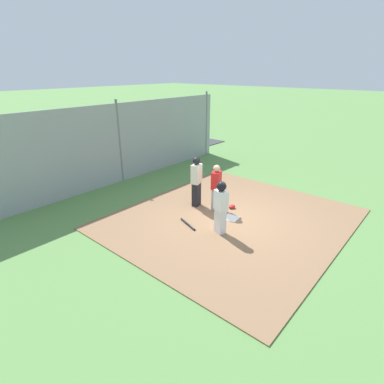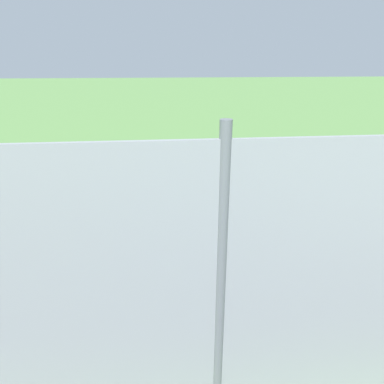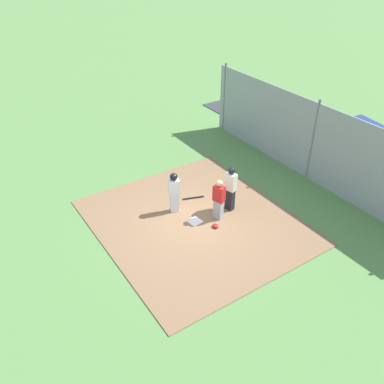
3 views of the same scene
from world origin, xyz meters
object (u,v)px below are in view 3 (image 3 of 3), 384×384
object	(u,v)px
catcher	(219,199)
umpire	(231,188)
baseball_bat	(193,198)
parked_car_blue	(362,140)
catcher_mask	(215,226)
home_plate	(195,221)
runner	(174,190)
parked_car_silver	(310,122)

from	to	relation	value
catcher	umpire	world-z (taller)	umpire
baseball_bat	parked_car_blue	xyz separation A→B (m)	(-1.01, -8.45, 0.55)
catcher	catcher_mask	bearing A→B (deg)	25.09
umpire	catcher_mask	world-z (taller)	umpire
home_plate	parked_car_blue	size ratio (longest dim) A/B	0.10
runner	parked_car_blue	xyz separation A→B (m)	(-0.73, -9.45, -0.30)
catcher_mask	runner	bearing A→B (deg)	22.15
home_plate	parked_car_blue	bearing A→B (deg)	-88.59
umpire	runner	xyz separation A→B (m)	(1.00, 1.73, -0.03)
umpire	parked_car_silver	size ratio (longest dim) A/B	0.40
parked_car_silver	umpire	bearing A→B (deg)	106.00
baseball_bat	parked_car_silver	world-z (taller)	parked_car_silver
baseball_bat	umpire	bearing A→B (deg)	-40.98
catcher_mask	parked_car_silver	world-z (taller)	parked_car_silver
catcher	umpire	xyz separation A→B (m)	(0.21, -0.67, 0.12)
runner	parked_car_blue	bearing A→B (deg)	105.36
parked_car_blue	parked_car_silver	xyz separation A→B (m)	(2.66, 0.45, 0.00)
home_plate	parked_car_silver	world-z (taller)	parked_car_silver
runner	baseball_bat	size ratio (longest dim) A/B	1.90
umpire	runner	bearing A→B (deg)	-44.61
catcher	baseball_bat	world-z (taller)	catcher
home_plate	catcher	xyz separation A→B (m)	(-0.26, -0.82, 0.79)
home_plate	baseball_bat	world-z (taller)	baseball_bat
parked_car_blue	home_plate	bearing A→B (deg)	100.41
parked_car_blue	parked_car_silver	bearing A→B (deg)	18.70
home_plate	catcher_mask	xyz separation A→B (m)	(-0.66, -0.41, 0.05)
umpire	parked_car_silver	bearing A→B (deg)	-172.50
runner	parked_car_blue	distance (m)	9.48
baseball_bat	parked_car_silver	distance (m)	8.18
catcher	runner	world-z (taller)	runner
catcher_mask	baseball_bat	bearing A→B (deg)	-10.23
home_plate	parked_car_blue	world-z (taller)	parked_car_blue
parked_car_silver	baseball_bat	bearing A→B (deg)	95.67
parked_car_silver	parked_car_blue	bearing A→B (deg)	-176.35
catcher_mask	parked_car_blue	bearing A→B (deg)	-84.27
catcher_mask	parked_car_blue	world-z (taller)	parked_car_blue
catcher_mask	catcher	bearing A→B (deg)	-45.64
runner	umpire	bearing A→B (deg)	79.70
home_plate	umpire	distance (m)	1.74
catcher	catcher_mask	xyz separation A→B (m)	(-0.40, 0.41, -0.74)
runner	catcher	bearing A→B (deg)	60.95
home_plate	umpire	size ratio (longest dim) A/B	0.25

